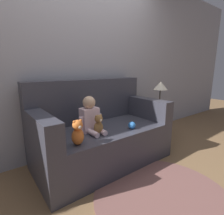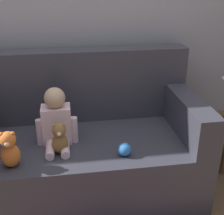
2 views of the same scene
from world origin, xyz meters
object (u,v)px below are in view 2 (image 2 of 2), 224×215
(person_baby, at_px, (56,121))
(teddy_bear_brown, at_px, (60,139))
(couch, at_px, (86,145))
(plush_toy_side, at_px, (10,150))
(toy_ball, at_px, (125,149))

(person_baby, distance_m, teddy_bear_brown, 0.15)
(couch, xyz_separation_m, plush_toy_side, (-0.48, -0.35, 0.22))
(couch, distance_m, teddy_bear_brown, 0.37)
(couch, xyz_separation_m, toy_ball, (0.22, -0.33, 0.15))
(couch, relative_size, person_baby, 4.06)
(teddy_bear_brown, relative_size, plush_toy_side, 0.91)
(teddy_bear_brown, xyz_separation_m, plush_toy_side, (-0.29, -0.10, 0.01))
(plush_toy_side, height_order, toy_ball, plush_toy_side)
(teddy_bear_brown, height_order, toy_ball, teddy_bear_brown)
(couch, relative_size, plush_toy_side, 6.69)
(plush_toy_side, relative_size, toy_ball, 2.80)
(teddy_bear_brown, distance_m, plush_toy_side, 0.31)
(plush_toy_side, bearing_deg, teddy_bear_brown, 19.56)
(teddy_bear_brown, bearing_deg, plush_toy_side, -160.44)
(plush_toy_side, distance_m, toy_ball, 0.70)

